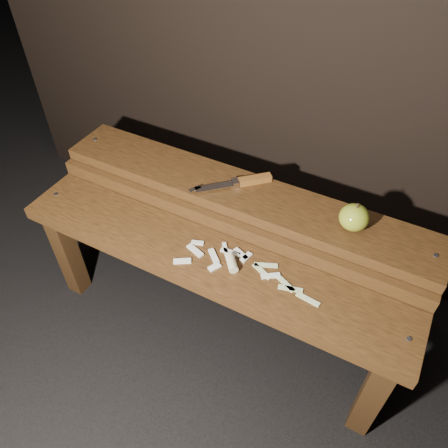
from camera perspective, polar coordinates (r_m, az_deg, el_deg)
The scene contains 6 objects.
ground at distance 1.60m, azimuth -1.04°, elevation -12.87°, with size 60.00×60.00×0.00m, color black.
bench_front_tier at distance 1.28m, azimuth -2.57°, elevation -6.46°, with size 1.20×0.20×0.42m.
bench_rear_tier at distance 1.37m, azimuth 2.08°, elevation 1.69°, with size 1.20×0.21×0.50m.
apple at distance 1.22m, azimuth 16.63°, elevation 0.83°, with size 0.08×0.08×0.09m.
knife at distance 1.33m, azimuth 2.65°, elevation 5.56°, with size 0.20×0.19×0.02m.
apple_scraps at distance 1.21m, azimuth 1.54°, elevation -5.16°, with size 0.41×0.14×0.03m.
Camera 1 is at (0.42, -0.74, 1.35)m, focal length 35.00 mm.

